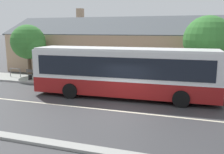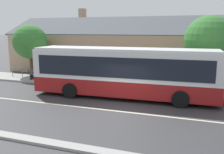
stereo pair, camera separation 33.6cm
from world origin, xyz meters
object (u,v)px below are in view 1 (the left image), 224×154
at_px(bench_down_street, 91,77).
at_px(bike_rack, 15,71).
at_px(street_tree_primary, 208,40).
at_px(street_tree_secondary, 30,43).
at_px(bench_by_building, 36,75).
at_px(transit_bus, 124,71).

xyz_separation_m(bench_down_street, bike_rack, (-7.56, 0.04, 0.11)).
bearing_deg(street_tree_primary, street_tree_secondary, 179.05).
height_order(bench_by_building, bike_rack, bench_by_building).
height_order(bench_down_street, street_tree_primary, street_tree_primary).
bearing_deg(bench_down_street, bench_by_building, -171.46).
bearing_deg(bike_rack, bench_down_street, -0.33).
relative_size(transit_bus, bench_by_building, 7.41).
relative_size(street_tree_primary, street_tree_secondary, 1.11).
bearing_deg(street_tree_secondary, bench_down_street, -10.29).
height_order(bench_down_street, bike_rack, bench_down_street).
height_order(transit_bus, bench_down_street, transit_bus).
bearing_deg(bike_rack, transit_bus, -15.58).
distance_m(transit_bus, bench_down_street, 4.96).
height_order(street_tree_primary, street_tree_secondary, street_tree_primary).
bearing_deg(bench_by_building, street_tree_primary, 6.95).
bearing_deg(transit_bus, street_tree_secondary, 157.42).
bearing_deg(bench_by_building, transit_bus, -15.70).
relative_size(bench_by_building, street_tree_primary, 0.30).
xyz_separation_m(transit_bus, street_tree_secondary, (-10.34, 4.30, 1.42)).
xyz_separation_m(street_tree_secondary, bike_rack, (-0.91, -1.16, -2.49)).
xyz_separation_m(bench_by_building, bench_down_street, (4.77, 0.72, 0.01)).
height_order(street_tree_primary, bike_rack, street_tree_primary).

